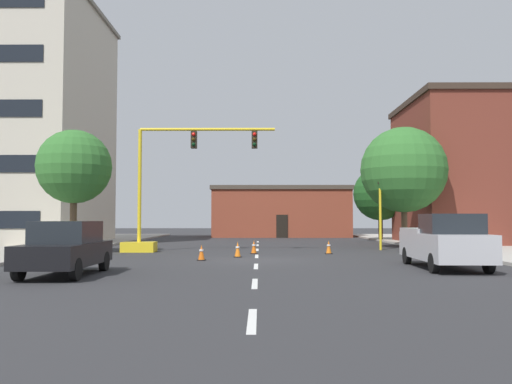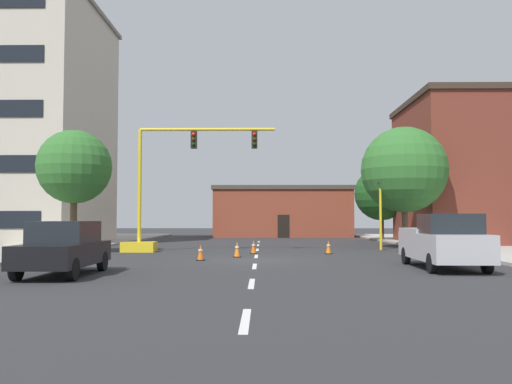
{
  "view_description": "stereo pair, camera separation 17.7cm",
  "coord_description": "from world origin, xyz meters",
  "px_view_note": "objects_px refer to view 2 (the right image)",
  "views": [
    {
      "loc": [
        0.13,
        -23.77,
        1.82
      ],
      "look_at": [
        -0.06,
        6.67,
        3.32
      ],
      "focal_mm": 38.0,
      "sensor_mm": 36.0,
      "label": 1
    },
    {
      "loc": [
        0.31,
        -23.77,
        1.82
      ],
      "look_at": [
        -0.06,
        6.67,
        3.32
      ],
      "focal_mm": 38.0,
      "sensor_mm": 36.0,
      "label": 2
    }
  ],
  "objects_px": {
    "traffic_light_pole_right": "(380,189)",
    "tree_left_near": "(74,167)",
    "pickup_truck_silver": "(443,242)",
    "traffic_cone_roadside_b": "(328,247)",
    "traffic_cone_roadside_c": "(254,247)",
    "tree_right_far": "(381,194)",
    "traffic_cone_roadside_d": "(237,249)",
    "sedan_black_near_left": "(64,248)",
    "tree_right_mid": "(404,170)",
    "traffic_signal_gantry": "(158,212)",
    "traffic_cone_roadside_a": "(201,253)"
  },
  "relations": [
    {
      "from": "sedan_black_near_left",
      "to": "tree_right_mid",
      "type": "bearing_deg",
      "value": 45.98
    },
    {
      "from": "traffic_signal_gantry",
      "to": "tree_left_near",
      "type": "bearing_deg",
      "value": -164.47
    },
    {
      "from": "traffic_cone_roadside_b",
      "to": "traffic_cone_roadside_d",
      "type": "xyz_separation_m",
      "value": [
        -4.61,
        -2.45,
        0.02
      ]
    },
    {
      "from": "tree_left_near",
      "to": "pickup_truck_silver",
      "type": "height_order",
      "value": "tree_left_near"
    },
    {
      "from": "tree_right_far",
      "to": "traffic_cone_roadside_d",
      "type": "bearing_deg",
      "value": -120.54
    },
    {
      "from": "traffic_light_pole_right",
      "to": "tree_right_far",
      "type": "bearing_deg",
      "value": 77.4
    },
    {
      "from": "tree_right_mid",
      "to": "traffic_cone_roadside_b",
      "type": "distance_m",
      "value": 8.39
    },
    {
      "from": "pickup_truck_silver",
      "to": "traffic_cone_roadside_b",
      "type": "height_order",
      "value": "pickup_truck_silver"
    },
    {
      "from": "traffic_cone_roadside_c",
      "to": "traffic_light_pole_right",
      "type": "bearing_deg",
      "value": 24.83
    },
    {
      "from": "pickup_truck_silver",
      "to": "traffic_cone_roadside_c",
      "type": "xyz_separation_m",
      "value": [
        -7.05,
        8.29,
        -0.62
      ]
    },
    {
      "from": "traffic_cone_roadside_b",
      "to": "traffic_cone_roadside_d",
      "type": "height_order",
      "value": "traffic_cone_roadside_d"
    },
    {
      "from": "traffic_signal_gantry",
      "to": "tree_left_near",
      "type": "distance_m",
      "value": 5.0
    },
    {
      "from": "sedan_black_near_left",
      "to": "traffic_cone_roadside_d",
      "type": "distance_m",
      "value": 9.75
    },
    {
      "from": "tree_right_mid",
      "to": "traffic_cone_roadside_a",
      "type": "relative_size",
      "value": 10.65
    },
    {
      "from": "traffic_signal_gantry",
      "to": "tree_right_far",
      "type": "bearing_deg",
      "value": 43.07
    },
    {
      "from": "tree_right_far",
      "to": "sedan_black_near_left",
      "type": "distance_m",
      "value": 31.27
    },
    {
      "from": "traffic_light_pole_right",
      "to": "traffic_cone_roadside_a",
      "type": "xyz_separation_m",
      "value": [
        -9.57,
        -7.92,
        -3.19
      ]
    },
    {
      "from": "tree_left_near",
      "to": "pickup_truck_silver",
      "type": "relative_size",
      "value": 1.2
    },
    {
      "from": "tree_right_mid",
      "to": "traffic_cone_roadside_c",
      "type": "xyz_separation_m",
      "value": [
        -9.08,
        -4.76,
        -4.44
      ]
    },
    {
      "from": "tree_left_near",
      "to": "traffic_cone_roadside_a",
      "type": "relative_size",
      "value": 9.39
    },
    {
      "from": "tree_right_far",
      "to": "traffic_signal_gantry",
      "type": "bearing_deg",
      "value": -136.93
    },
    {
      "from": "traffic_signal_gantry",
      "to": "tree_right_mid",
      "type": "xyz_separation_m",
      "value": [
        14.36,
        3.27,
        2.59
      ]
    },
    {
      "from": "tree_right_far",
      "to": "sedan_black_near_left",
      "type": "bearing_deg",
      "value": -121.06
    },
    {
      "from": "tree_right_far",
      "to": "traffic_cone_roadside_a",
      "type": "xyz_separation_m",
      "value": [
        -12.37,
        -20.41,
        -3.51
      ]
    },
    {
      "from": "traffic_cone_roadside_c",
      "to": "traffic_cone_roadside_d",
      "type": "distance_m",
      "value": 2.64
    },
    {
      "from": "tree_left_near",
      "to": "tree_right_mid",
      "type": "relative_size",
      "value": 0.88
    },
    {
      "from": "tree_right_far",
      "to": "traffic_cone_roadside_d",
      "type": "xyz_separation_m",
      "value": [
        -10.87,
        -18.42,
        -3.49
      ]
    },
    {
      "from": "tree_right_mid",
      "to": "traffic_cone_roadside_b",
      "type": "bearing_deg",
      "value": -137.11
    },
    {
      "from": "traffic_light_pole_right",
      "to": "tree_right_mid",
      "type": "xyz_separation_m",
      "value": [
        1.75,
        1.37,
        1.26
      ]
    },
    {
      "from": "tree_right_mid",
      "to": "pickup_truck_silver",
      "type": "relative_size",
      "value": 1.36
    },
    {
      "from": "traffic_signal_gantry",
      "to": "traffic_cone_roadside_c",
      "type": "height_order",
      "value": "traffic_signal_gantry"
    },
    {
      "from": "traffic_signal_gantry",
      "to": "tree_left_near",
      "type": "xyz_separation_m",
      "value": [
        -4.25,
        -1.18,
        2.35
      ]
    },
    {
      "from": "traffic_signal_gantry",
      "to": "traffic_cone_roadside_a",
      "type": "height_order",
      "value": "traffic_signal_gantry"
    },
    {
      "from": "tree_left_near",
      "to": "sedan_black_near_left",
      "type": "height_order",
      "value": "tree_left_near"
    },
    {
      "from": "tree_right_far",
      "to": "traffic_cone_roadside_b",
      "type": "relative_size",
      "value": 8.65
    },
    {
      "from": "traffic_light_pole_right",
      "to": "traffic_cone_roadside_c",
      "type": "distance_m",
      "value": 8.68
    },
    {
      "from": "traffic_light_pole_right",
      "to": "pickup_truck_silver",
      "type": "distance_m",
      "value": 11.96
    },
    {
      "from": "traffic_signal_gantry",
      "to": "traffic_cone_roadside_d",
      "type": "distance_m",
      "value": 6.33
    },
    {
      "from": "traffic_cone_roadside_a",
      "to": "traffic_cone_roadside_c",
      "type": "bearing_deg",
      "value": 63.66
    },
    {
      "from": "traffic_light_pole_right",
      "to": "traffic_cone_roadside_b",
      "type": "height_order",
      "value": "traffic_light_pole_right"
    },
    {
      "from": "sedan_black_near_left",
      "to": "traffic_cone_roadside_c",
      "type": "bearing_deg",
      "value": 61.16
    },
    {
      "from": "tree_left_near",
      "to": "traffic_cone_roadside_d",
      "type": "relative_size",
      "value": 8.77
    },
    {
      "from": "traffic_signal_gantry",
      "to": "sedan_black_near_left",
      "type": "bearing_deg",
      "value": -93.06
    },
    {
      "from": "pickup_truck_silver",
      "to": "traffic_cone_roadside_c",
      "type": "relative_size",
      "value": 7.65
    },
    {
      "from": "tree_right_far",
      "to": "pickup_truck_silver",
      "type": "bearing_deg",
      "value": -97.26
    },
    {
      "from": "traffic_light_pole_right",
      "to": "tree_left_near",
      "type": "bearing_deg",
      "value": -169.65
    },
    {
      "from": "tree_right_far",
      "to": "traffic_cone_roadside_b",
      "type": "height_order",
      "value": "tree_right_far"
    },
    {
      "from": "pickup_truck_silver",
      "to": "traffic_cone_roadside_b",
      "type": "bearing_deg",
      "value": 111.16
    },
    {
      "from": "traffic_cone_roadside_b",
      "to": "traffic_light_pole_right",
      "type": "bearing_deg",
      "value": 45.08
    },
    {
      "from": "tree_left_near",
      "to": "pickup_truck_silver",
      "type": "xyz_separation_m",
      "value": [
        16.57,
        -8.6,
        -3.58
      ]
    }
  ]
}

